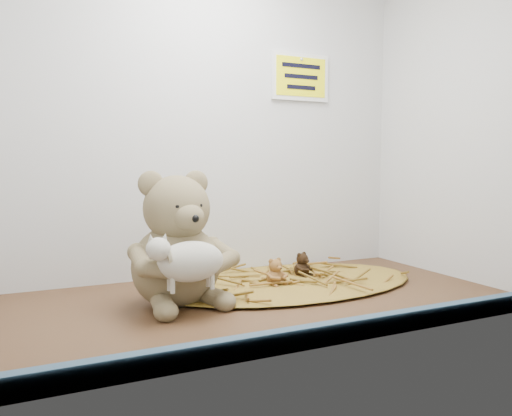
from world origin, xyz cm
name	(u,v)px	position (x,y,z in cm)	size (l,w,h in cm)	color
alcove_shell	(230,98)	(0.00, 9.00, 45.00)	(120.40, 60.20, 90.40)	#3D2615
front_rail	(317,335)	(0.00, -28.80, 1.80)	(119.28, 2.20, 3.60)	#3A5870
straw_bed	(289,282)	(16.17, 10.28, 0.66)	(68.42, 39.73, 1.32)	brown
main_teddy	(176,238)	(-14.09, 5.45, 14.37)	(23.17, 24.46, 28.74)	#847751
toy_lamb	(191,262)	(-14.09, -4.85, 11.07)	(17.44, 10.64, 11.27)	silver
mini_teddy_tan	(275,270)	(10.86, 7.54, 4.62)	(5.32, 5.61, 6.59)	#995F32
mini_teddy_brown	(302,263)	(21.48, 13.02, 4.48)	(5.08, 5.37, 6.30)	black
wall_sign	(300,77)	(30.00, 29.40, 55.00)	(16.00, 1.20, 11.00)	#F0EC0C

